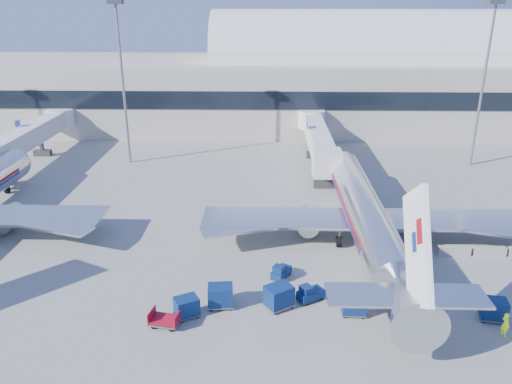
{
  "coord_description": "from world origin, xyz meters",
  "views": [
    {
      "loc": [
        0.37,
        -40.18,
        22.49
      ],
      "look_at": [
        -0.75,
        6.0,
        4.68
      ],
      "focal_mm": 35.0,
      "sensor_mm": 36.0,
      "label": 1
    }
  ],
  "objects_px": {
    "barrier_mid": "(489,251)",
    "cart_train_a": "(279,296)",
    "cart_open_red": "(165,321)",
    "cart_train_c": "(187,307)",
    "cart_solo_near": "(354,304)",
    "jetbridge_near": "(317,136)",
    "tug_right": "(404,280)",
    "ramp_worker": "(505,324)",
    "cart_train_b": "(221,296)",
    "tug_left": "(281,272)",
    "cart_solo_far": "(494,309)",
    "jetbridge_mid": "(33,134)",
    "mast_east": "(487,61)",
    "mast_west": "(121,60)",
    "airliner_main": "(366,215)",
    "barrier_near": "(454,251)",
    "tug_lead": "(310,293)"
  },
  "relations": [
    {
      "from": "jetbridge_mid",
      "to": "cart_train_a",
      "type": "distance_m",
      "value": 52.05
    },
    {
      "from": "tug_right",
      "to": "cart_train_c",
      "type": "bearing_deg",
      "value": -121.45
    },
    {
      "from": "mast_west",
      "to": "tug_right",
      "type": "height_order",
      "value": "mast_west"
    },
    {
      "from": "jetbridge_near",
      "to": "cart_train_c",
      "type": "distance_m",
      "value": 41.4
    },
    {
      "from": "tug_lead",
      "to": "cart_solo_far",
      "type": "relative_size",
      "value": 1.13
    },
    {
      "from": "tug_left",
      "to": "cart_train_a",
      "type": "relative_size",
      "value": 0.87
    },
    {
      "from": "mast_west",
      "to": "tug_right",
      "type": "xyz_separation_m",
      "value": [
        31.85,
        -33.79,
        -14.07
      ]
    },
    {
      "from": "barrier_mid",
      "to": "cart_train_a",
      "type": "xyz_separation_m",
      "value": [
        -19.96,
        -8.92,
        0.54
      ]
    },
    {
      "from": "jetbridge_near",
      "to": "cart_train_b",
      "type": "relative_size",
      "value": 12.72
    },
    {
      "from": "jetbridge_near",
      "to": "tug_left",
      "type": "height_order",
      "value": "jetbridge_near"
    },
    {
      "from": "cart_solo_far",
      "to": "cart_open_red",
      "type": "relative_size",
      "value": 0.87
    },
    {
      "from": "tug_left",
      "to": "cart_open_red",
      "type": "xyz_separation_m",
      "value": [
        -8.64,
        -6.98,
        -0.19
      ]
    },
    {
      "from": "mast_east",
      "to": "cart_solo_far",
      "type": "bearing_deg",
      "value": -108.29
    },
    {
      "from": "barrier_mid",
      "to": "cart_train_c",
      "type": "bearing_deg",
      "value": -159.09
    },
    {
      "from": "tug_right",
      "to": "cart_solo_far",
      "type": "xyz_separation_m",
      "value": [
        5.55,
        -4.34,
        0.17
      ]
    },
    {
      "from": "cart_open_red",
      "to": "jetbridge_near",
      "type": "bearing_deg",
      "value": 81.15
    },
    {
      "from": "jetbridge_near",
      "to": "cart_open_red",
      "type": "distance_m",
      "value": 43.03
    },
    {
      "from": "airliner_main",
      "to": "barrier_mid",
      "type": "relative_size",
      "value": 12.42
    },
    {
      "from": "cart_open_red",
      "to": "tug_right",
      "type": "bearing_deg",
      "value": 27.93
    },
    {
      "from": "jetbridge_near",
      "to": "tug_left",
      "type": "xyz_separation_m",
      "value": [
        -6.01,
        -33.33,
        -3.32
      ]
    },
    {
      "from": "tug_left",
      "to": "cart_open_red",
      "type": "relative_size",
      "value": 0.95
    },
    {
      "from": "jetbridge_mid",
      "to": "cart_solo_far",
      "type": "xyz_separation_m",
      "value": [
        51.8,
        -38.93,
        -3.03
      ]
    },
    {
      "from": "airliner_main",
      "to": "cart_solo_far",
      "type": "bearing_deg",
      "value": -59.63
    },
    {
      "from": "jetbridge_near",
      "to": "cart_train_a",
      "type": "bearing_deg",
      "value": -99.42
    },
    {
      "from": "barrier_mid",
      "to": "cart_train_c",
      "type": "xyz_separation_m",
      "value": [
        -26.95,
        -10.29,
        0.4
      ]
    },
    {
      "from": "jetbridge_near",
      "to": "cart_train_a",
      "type": "relative_size",
      "value": 10.37
    },
    {
      "from": "tug_lead",
      "to": "cart_solo_near",
      "type": "relative_size",
      "value": 1.28
    },
    {
      "from": "mast_east",
      "to": "cart_train_b",
      "type": "height_order",
      "value": "mast_east"
    },
    {
      "from": "barrier_near",
      "to": "cart_solo_far",
      "type": "distance_m",
      "value": 10.15
    },
    {
      "from": "tug_left",
      "to": "cart_solo_near",
      "type": "bearing_deg",
      "value": -104.06
    },
    {
      "from": "airliner_main",
      "to": "cart_train_b",
      "type": "xyz_separation_m",
      "value": [
        -13.2,
        -11.41,
        -1.97
      ]
    },
    {
      "from": "cart_solo_near",
      "to": "ramp_worker",
      "type": "relative_size",
      "value": 1.01
    },
    {
      "from": "cart_train_c",
      "to": "cart_train_b",
      "type": "bearing_deg",
      "value": 1.2
    },
    {
      "from": "airliner_main",
      "to": "tug_left",
      "type": "relative_size",
      "value": 16.21
    },
    {
      "from": "cart_train_c",
      "to": "cart_solo_near",
      "type": "height_order",
      "value": "cart_solo_near"
    },
    {
      "from": "barrier_mid",
      "to": "tug_lead",
      "type": "height_order",
      "value": "tug_lead"
    },
    {
      "from": "mast_west",
      "to": "barrier_mid",
      "type": "xyz_separation_m",
      "value": [
        41.3,
        -28.0,
        -14.34
      ]
    },
    {
      "from": "mast_east",
      "to": "tug_right",
      "type": "distance_m",
      "value": 40.85
    },
    {
      "from": "barrier_mid",
      "to": "mast_west",
      "type": "bearing_deg",
      "value": 145.86
    },
    {
      "from": "cart_solo_far",
      "to": "cart_open_red",
      "type": "height_order",
      "value": "cart_solo_far"
    },
    {
      "from": "jetbridge_near",
      "to": "barrier_near",
      "type": "distance_m",
      "value": 30.82
    },
    {
      "from": "cart_train_c",
      "to": "cart_open_red",
      "type": "relative_size",
      "value": 0.93
    },
    {
      "from": "tug_right",
      "to": "ramp_worker",
      "type": "bearing_deg",
      "value": -4.18
    },
    {
      "from": "cart_open_red",
      "to": "cart_train_a",
      "type": "bearing_deg",
      "value": 28.19
    },
    {
      "from": "barrier_near",
      "to": "cart_train_a",
      "type": "distance_m",
      "value": 18.9
    },
    {
      "from": "cart_solo_near",
      "to": "cart_open_red",
      "type": "distance_m",
      "value": 14.2
    },
    {
      "from": "tug_lead",
      "to": "tug_left",
      "type": "height_order",
      "value": "tug_lead"
    },
    {
      "from": "mast_west",
      "to": "tug_lead",
      "type": "height_order",
      "value": "mast_west"
    },
    {
      "from": "mast_west",
      "to": "barrier_mid",
      "type": "relative_size",
      "value": 7.53
    },
    {
      "from": "mast_west",
      "to": "ramp_worker",
      "type": "bearing_deg",
      "value": -46.93
    }
  ]
}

